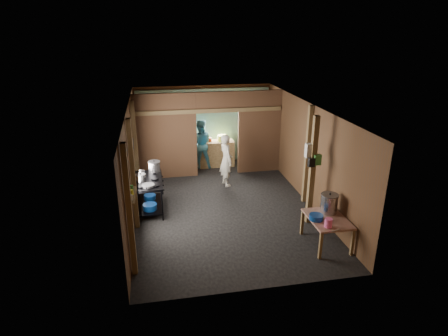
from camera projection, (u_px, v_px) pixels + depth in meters
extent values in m
cube|color=black|center=(223.00, 204.00, 10.03)|extent=(4.50, 7.00, 0.00)
cube|color=black|center=(222.00, 107.00, 9.11)|extent=(4.50, 7.00, 0.00)
cube|color=#50311A|center=(204.00, 124.00, 12.79)|extent=(4.50, 0.00, 2.60)
cube|color=#50311A|center=(260.00, 225.00, 6.35)|extent=(4.50, 0.00, 2.60)
cube|color=#50311A|center=(131.00, 163.00, 9.18)|extent=(0.00, 7.00, 2.60)
cube|color=#50311A|center=(307.00, 153.00, 9.96)|extent=(0.00, 7.00, 2.60)
cube|color=brown|center=(166.00, 137.00, 11.36)|extent=(1.85, 0.10, 2.60)
cube|color=brown|center=(259.00, 132.00, 11.86)|extent=(1.35, 0.10, 2.60)
cube|color=brown|center=(217.00, 102.00, 11.28)|extent=(1.30, 0.10, 0.60)
cube|color=#76A29C|center=(204.00, 126.00, 12.75)|extent=(4.40, 0.06, 2.50)
cube|color=olive|center=(215.00, 154.00, 12.64)|extent=(1.20, 0.50, 0.85)
cylinder|color=silver|center=(211.00, 107.00, 12.53)|extent=(0.20, 0.03, 0.20)
cube|color=olive|center=(129.00, 212.00, 6.80)|extent=(0.10, 0.12, 2.60)
cube|color=olive|center=(133.00, 175.00, 8.46)|extent=(0.10, 0.12, 2.60)
cube|color=olive|center=(136.00, 148.00, 10.30)|extent=(0.10, 0.12, 2.60)
cube|color=olive|center=(307.00, 155.00, 9.76)|extent=(0.10, 0.12, 2.60)
cube|color=olive|center=(312.00, 171.00, 8.69)|extent=(0.12, 0.12, 2.60)
cube|color=olive|center=(209.00, 111.00, 11.28)|extent=(4.40, 0.12, 0.12)
cylinder|color=slate|center=(132.00, 145.00, 9.43)|extent=(0.03, 0.34, 0.34)
cylinder|color=black|center=(133.00, 144.00, 9.84)|extent=(0.03, 0.30, 0.30)
cube|color=olive|center=(132.00, 195.00, 7.23)|extent=(0.14, 0.80, 0.03)
cylinder|color=silver|center=(131.00, 198.00, 6.98)|extent=(0.07, 0.07, 0.10)
cylinder|color=yellow|center=(131.00, 192.00, 7.21)|extent=(0.08, 0.08, 0.10)
cylinder|color=#378936|center=(132.00, 188.00, 7.41)|extent=(0.06, 0.06, 0.10)
cube|color=silver|center=(310.00, 150.00, 8.59)|extent=(0.22, 0.15, 0.32)
cube|color=#378936|center=(317.00, 160.00, 8.55)|extent=(0.16, 0.12, 0.24)
cube|color=black|center=(311.00, 162.00, 8.52)|extent=(0.14, 0.10, 0.20)
cylinder|color=#B3B3B8|center=(141.00, 172.00, 9.80)|extent=(0.20, 0.20, 0.10)
cylinder|color=navy|center=(150.00, 207.00, 9.37)|extent=(0.34, 0.34, 0.14)
cylinder|color=navy|center=(150.00, 197.00, 9.94)|extent=(0.31, 0.31, 0.12)
cylinder|color=navy|center=(316.00, 217.00, 7.92)|extent=(0.38, 0.38, 0.11)
cylinder|color=pink|center=(328.00, 223.00, 7.62)|extent=(0.19, 0.19, 0.19)
cube|color=#B3B3B8|center=(334.00, 231.00, 7.50)|extent=(0.30, 0.11, 0.01)
cylinder|color=yellow|center=(223.00, 138.00, 12.50)|extent=(0.34, 0.34, 0.19)
cylinder|color=#B12E0B|center=(210.00, 140.00, 12.44)|extent=(0.11, 0.11, 0.13)
imported|color=beige|center=(226.00, 160.00, 11.00)|extent=(0.47, 0.62, 1.54)
imported|color=teal|center=(200.00, 144.00, 12.35)|extent=(0.83, 0.67, 1.61)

